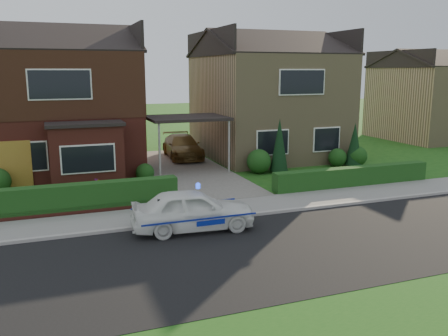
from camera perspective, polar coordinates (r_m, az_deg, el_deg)
name	(u,v)px	position (r m, az deg, el deg)	size (l,w,h in m)	color
ground	(294,246)	(14.00, 8.38, -9.32)	(120.00, 120.00, 0.00)	#184A13
road	(294,246)	(14.00, 8.38, -9.32)	(60.00, 6.00, 0.02)	black
kerb	(251,215)	(16.56, 3.28, -5.65)	(60.00, 0.16, 0.12)	#9E9993
sidewalk	(240,207)	(17.49, 1.89, -4.73)	(60.00, 2.00, 0.10)	slate
grass_verge	(420,335)	(10.35, 22.52, -18.11)	(60.00, 4.00, 0.01)	#184A13
driveway	(187,170)	(23.82, -4.44, -0.29)	(3.80, 12.00, 0.12)	#666059
house_left	(59,94)	(25.34, -19.28, 8.38)	(7.50, 9.53, 7.25)	maroon
house_right	(267,93)	(28.21, 5.23, 8.94)	(7.50, 8.06, 7.25)	tan
carport_link	(187,119)	(23.37, -4.51, 5.92)	(3.80, 3.00, 2.77)	black
garage_door	(4,166)	(21.80, -24.98, 0.17)	(2.20, 0.10, 2.10)	olive
dwarf_wall	(73,211)	(17.39, -17.73, -4.94)	(7.70, 0.25, 0.36)	maroon
hedge_left	(73,215)	(17.58, -17.72, -5.37)	(7.50, 0.55, 0.90)	#113714
hedge_right	(352,187)	(21.32, 15.15, -2.26)	(7.50, 0.55, 0.80)	#113714
shrub_left_mid	(110,171)	(21.28, -13.57, -0.38)	(1.32, 1.32, 1.32)	#113714
shrub_left_near	(145,173)	(21.86, -9.48, -0.54)	(0.84, 0.84, 0.84)	#113714
shrub_right_near	(259,161)	(23.33, 4.22, 0.81)	(1.20, 1.20, 1.20)	#113714
shrub_right_mid	(337,157)	(25.68, 13.49, 1.25)	(0.96, 0.96, 0.96)	#113714
shrub_right_far	(357,156)	(25.99, 15.69, 1.39)	(1.08, 1.08, 1.08)	#113714
conifer_a	(279,147)	(23.47, 6.67, 2.56)	(0.90, 0.90, 2.60)	black
conifer_b	(354,146)	(25.79, 15.40, 2.59)	(0.90, 0.90, 2.20)	black
neighbour_right	(430,103)	(38.14, 23.58, 7.13)	(6.50, 7.00, 5.20)	tan
police_car	(193,210)	(15.04, -3.77, -5.07)	(3.56, 4.00, 1.48)	white
driveway_car	(182,146)	(26.94, -5.02, 2.60)	(1.78, 4.39, 1.27)	brown
potted_plant_b	(65,182)	(20.81, -18.61, -1.65)	(0.36, 0.45, 0.82)	gray
potted_plant_c	(98,187)	(19.92, -14.93, -2.23)	(0.37, 0.37, 0.67)	gray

